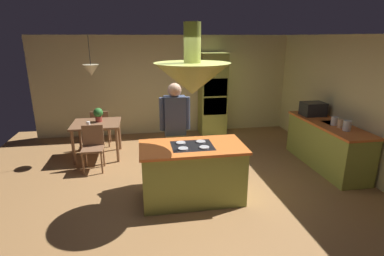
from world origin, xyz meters
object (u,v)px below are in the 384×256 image
(canister_sugar, at_px, (341,124))
(microwave_on_counter, at_px, (313,109))
(person_at_island, at_px, (175,126))
(potted_plant_on_table, at_px, (98,114))
(canister_tea, at_px, (335,121))
(oven_tower, at_px, (213,95))
(chair_by_back_wall, at_px, (101,126))
(dining_table, at_px, (97,128))
(canister_flour, at_px, (347,126))
(kitchen_island, at_px, (192,172))
(chair_facing_island, at_px, (93,145))
(cup_on_table, at_px, (88,124))

(canister_sugar, xyz_separation_m, microwave_on_counter, (0.00, 0.93, 0.06))
(person_at_island, bearing_deg, potted_plant_on_table, 134.89)
(potted_plant_on_table, xyz_separation_m, canister_tea, (4.49, -1.53, 0.05))
(oven_tower, bearing_deg, chair_by_back_wall, -170.09)
(canister_sugar, distance_m, microwave_on_counter, 0.93)
(dining_table, height_order, canister_tea, canister_tea)
(microwave_on_counter, bearing_deg, canister_flour, -90.00)
(person_at_island, relative_size, canister_flour, 9.58)
(oven_tower, distance_m, canister_flour, 3.42)
(oven_tower, xyz_separation_m, person_at_island, (-1.28, -2.53, -0.04))
(kitchen_island, distance_m, potted_plant_on_table, 2.78)
(oven_tower, distance_m, chair_facing_island, 3.37)
(dining_table, height_order, chair_facing_island, chair_facing_island)
(chair_by_back_wall, bearing_deg, canister_flour, 151.57)
(oven_tower, relative_size, canister_tea, 13.02)
(chair_facing_island, height_order, canister_tea, canister_tea)
(chair_by_back_wall, relative_size, potted_plant_on_table, 2.90)
(potted_plant_on_table, xyz_separation_m, canister_flour, (4.49, -1.89, 0.06))
(kitchen_island, relative_size, canister_flour, 8.78)
(kitchen_island, xyz_separation_m, person_at_island, (-0.18, 0.71, 0.57))
(cup_on_table, xyz_separation_m, microwave_on_counter, (4.66, -0.48, 0.24))
(chair_facing_island, bearing_deg, potted_plant_on_table, 86.18)
(canister_flour, relative_size, microwave_on_counter, 0.40)
(dining_table, relative_size, chair_facing_island, 1.13)
(canister_flour, bearing_deg, chair_by_back_wall, 151.57)
(chair_facing_island, relative_size, canister_sugar, 5.42)
(kitchen_island, distance_m, canister_flour, 2.91)
(oven_tower, height_order, person_at_island, oven_tower)
(dining_table, bearing_deg, kitchen_island, -51.01)
(dining_table, relative_size, canister_flour, 5.35)
(person_at_island, relative_size, potted_plant_on_table, 5.88)
(canister_flour, bearing_deg, oven_tower, 120.56)
(canister_flour, distance_m, canister_tea, 0.36)
(oven_tower, bearing_deg, person_at_island, -116.80)
(dining_table, relative_size, canister_tea, 6.05)
(kitchen_island, height_order, microwave_on_counter, microwave_on_counter)
(oven_tower, height_order, microwave_on_counter, oven_tower)
(chair_facing_island, height_order, chair_by_back_wall, same)
(chair_by_back_wall, distance_m, cup_on_table, 0.93)
(cup_on_table, relative_size, canister_flour, 0.49)
(oven_tower, xyz_separation_m, canister_tea, (1.74, -2.59, -0.08))
(person_at_island, bearing_deg, canister_tea, -1.01)
(kitchen_island, distance_m, chair_by_back_wall, 3.24)
(dining_table, distance_m, canister_flour, 4.90)
(canister_flour, xyz_separation_m, microwave_on_counter, (0.00, 1.11, 0.05))
(person_at_island, relative_size, cup_on_table, 19.60)
(person_at_island, xyz_separation_m, chair_facing_island, (-1.52, 0.74, -0.52))
(potted_plant_on_table, bearing_deg, canister_flour, -22.82)
(canister_sugar, bearing_deg, oven_tower, 122.16)
(potted_plant_on_table, xyz_separation_m, microwave_on_counter, (4.49, -0.78, 0.11))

